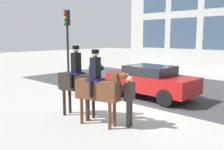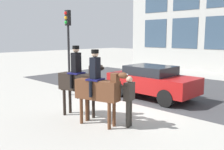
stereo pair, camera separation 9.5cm
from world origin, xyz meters
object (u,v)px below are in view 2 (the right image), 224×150
at_px(mounted_horse_companion, 98,88).
at_px(street_car_near_lane, 152,81).
at_px(pedestrian_bystander, 129,97).
at_px(mounted_horse_lead, 79,80).
at_px(traffic_light, 68,39).

distance_m(mounted_horse_companion, street_car_near_lane, 4.34).
height_order(pedestrian_bystander, street_car_near_lane, pedestrian_bystander).
distance_m(mounted_horse_companion, pedestrian_bystander, 1.02).
bearing_deg(street_car_near_lane, mounted_horse_lead, -93.22).
relative_size(mounted_horse_lead, mounted_horse_companion, 1.04).
xyz_separation_m(pedestrian_bystander, street_car_near_lane, (-1.69, 3.64, -0.15)).
xyz_separation_m(mounted_horse_lead, mounted_horse_companion, (1.13, -0.11, -0.09)).
bearing_deg(mounted_horse_lead, pedestrian_bystander, 1.43).
bearing_deg(mounted_horse_companion, pedestrian_bystander, 21.24).
xyz_separation_m(mounted_horse_companion, traffic_light, (-4.20, 1.90, 1.51)).
relative_size(street_car_near_lane, traffic_light, 1.01).
bearing_deg(traffic_light, street_car_near_lane, 35.04).
height_order(street_car_near_lane, traffic_light, traffic_light).
bearing_deg(pedestrian_bystander, street_car_near_lane, -78.86).
relative_size(mounted_horse_lead, traffic_light, 0.62).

